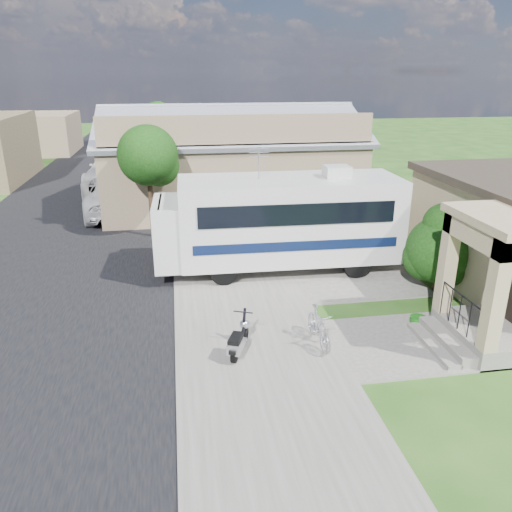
{
  "coord_description": "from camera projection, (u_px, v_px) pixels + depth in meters",
  "views": [
    {
      "loc": [
        -2.75,
        -11.34,
        6.51
      ],
      "look_at": [
        -0.5,
        2.5,
        1.3
      ],
      "focal_mm": 35.0,
      "sensor_mm": 36.0,
      "label": 1
    }
  ],
  "objects": [
    {
      "name": "scooter",
      "position": [
        239.0,
        340.0,
        12.0
      ],
      "size": [
        0.75,
        1.35,
        0.93
      ],
      "rotation": [
        0.0,
        0.0,
        -0.38
      ],
      "color": "black",
      "rests_on": "ground"
    },
    {
      "name": "driveway_slab",
      "position": [
        303.0,
        267.0,
        17.55
      ],
      "size": [
        7.0,
        6.0,
        0.05
      ],
      "primitive_type": "cube",
      "color": "#5B5952",
      "rests_on": "ground"
    },
    {
      "name": "distant_bldg_near",
      "position": [
        26.0,
        133.0,
        41.82
      ],
      "size": [
        8.0,
        7.0,
        3.2
      ],
      "primitive_type": "cube",
      "color": "#7A624C",
      "rests_on": "ground"
    },
    {
      "name": "garden_hose",
      "position": [
        418.0,
        321.0,
        13.61
      ],
      "size": [
        0.44,
        0.44,
        0.2
      ],
      "primitive_type": "cylinder",
      "color": "#166113",
      "rests_on": "ground"
    },
    {
      "name": "walk_slab",
      "position": [
        414.0,
        342.0,
        12.68
      ],
      "size": [
        4.0,
        3.0,
        0.05
      ],
      "primitive_type": "cube",
      "color": "#5B5952",
      "rests_on": "ground"
    },
    {
      "name": "van",
      "position": [
        113.0,
        168.0,
        30.64
      ],
      "size": [
        3.44,
        6.43,
        1.77
      ],
      "primitive_type": "imported",
      "rotation": [
        0.0,
        0.0,
        -0.16
      ],
      "color": "silver",
      "rests_on": "ground"
    },
    {
      "name": "shrub",
      "position": [
        441.0,
        246.0,
        15.36
      ],
      "size": [
        2.29,
        2.19,
        2.81
      ],
      "color": "black",
      "rests_on": "ground"
    },
    {
      "name": "street_tree_b",
      "position": [
        156.0,
        128.0,
        29.06
      ],
      "size": [
        2.44,
        2.4,
        4.73
      ],
      "color": "black",
      "rests_on": "ground"
    },
    {
      "name": "street_tree_a",
      "position": [
        151.0,
        158.0,
        19.86
      ],
      "size": [
        2.44,
        2.4,
        4.58
      ],
      "color": "black",
      "rests_on": "ground"
    },
    {
      "name": "sidewalk_slab",
      "position": [
        218.0,
        226.0,
        22.26
      ],
      "size": [
        4.0,
        80.0,
        0.06
      ],
      "primitive_type": "cube",
      "color": "#5B5952",
      "rests_on": "ground"
    },
    {
      "name": "pickup_truck",
      "position": [
        114.0,
        194.0,
        24.29
      ],
      "size": [
        4.09,
        6.94,
        1.81
      ],
      "primitive_type": "imported",
      "rotation": [
        0.0,
        0.0,
        3.32
      ],
      "color": "silver",
      "rests_on": "ground"
    },
    {
      "name": "street_slab",
      "position": [
        66.0,
        233.0,
        21.29
      ],
      "size": [
        9.0,
        80.0,
        0.02
      ],
      "primitive_type": "cube",
      "color": "black",
      "rests_on": "ground"
    },
    {
      "name": "motorhome",
      "position": [
        280.0,
        220.0,
        16.83
      ],
      "size": [
        8.24,
        2.82,
        4.19
      ],
      "rotation": [
        0.0,
        0.0,
        -0.02
      ],
      "color": "beige",
      "rests_on": "ground"
    },
    {
      "name": "bicycle",
      "position": [
        318.0,
        328.0,
        12.45
      ],
      "size": [
        0.51,
        1.59,
        0.95
      ],
      "primitive_type": "imported",
      "rotation": [
        0.0,
        0.0,
        0.04
      ],
      "color": "#ACAAB2",
      "rests_on": "ground"
    },
    {
      "name": "warehouse",
      "position": [
        230.0,
        166.0,
        25.4
      ],
      "size": [
        12.5,
        8.4,
        5.04
      ],
      "color": "#7A624C",
      "rests_on": "ground"
    },
    {
      "name": "ground",
      "position": [
        290.0,
        333.0,
        13.17
      ],
      "size": [
        120.0,
        120.0,
        0.0
      ],
      "primitive_type": "plane",
      "color": "#1E4612"
    },
    {
      "name": "street_tree_c",
      "position": [
        160.0,
        119.0,
        37.49
      ],
      "size": [
        2.44,
        2.4,
        4.42
      ],
      "color": "black",
      "rests_on": "ground"
    }
  ]
}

